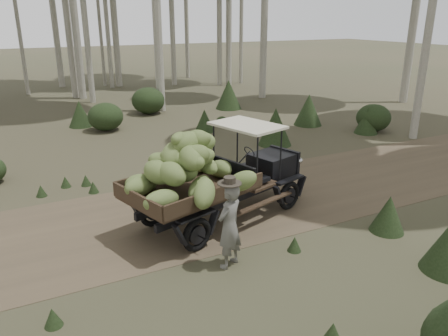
{
  "coord_description": "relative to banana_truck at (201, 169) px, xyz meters",
  "views": [
    {
      "loc": [
        -2.32,
        -8.48,
        4.26
      ],
      "look_at": [
        1.7,
        -0.58,
        1.17
      ],
      "focal_mm": 35.0,
      "sensor_mm": 36.0,
      "label": 1
    }
  ],
  "objects": [
    {
      "name": "ground",
      "position": [
        -1.07,
        0.79,
        -1.32
      ],
      "size": [
        120.0,
        120.0,
        0.0
      ],
      "primitive_type": "plane",
      "color": "#473D2B",
      "rests_on": "ground"
    },
    {
      "name": "undergrowth",
      "position": [
        0.6,
        2.32,
        -0.76
      ],
      "size": [
        20.94,
        22.45,
        1.38
      ],
      "color": "#233319",
      "rests_on": "ground"
    },
    {
      "name": "banana_truck",
      "position": [
        0.0,
        0.0,
        0.0
      ],
      "size": [
        4.6,
        2.85,
        2.23
      ],
      "rotation": [
        0.0,
        0.0,
        0.29
      ],
      "color": "black",
      "rests_on": "ground"
    },
    {
      "name": "dirt_track",
      "position": [
        -1.07,
        0.79,
        -1.32
      ],
      "size": [
        70.0,
        4.0,
        0.01
      ],
      "primitive_type": "cube",
      "color": "brown",
      "rests_on": "ground"
    },
    {
      "name": "farmer",
      "position": [
        -0.19,
        -1.61,
        -0.51
      ],
      "size": [
        0.68,
        0.59,
        1.7
      ],
      "rotation": [
        0.0,
        0.0,
        3.6
      ],
      "color": "#5E5C56",
      "rests_on": "ground"
    }
  ]
}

